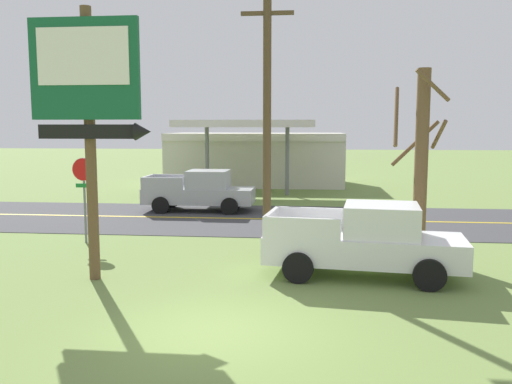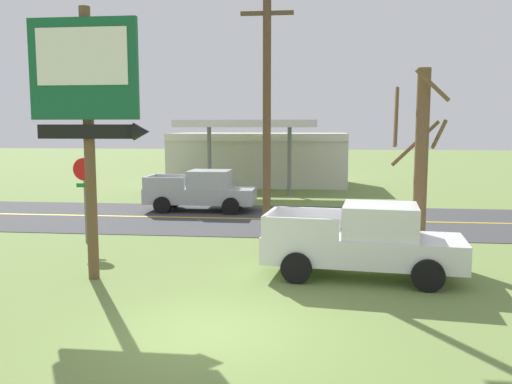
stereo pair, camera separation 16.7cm
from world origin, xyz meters
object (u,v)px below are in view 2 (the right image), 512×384
object	(u,v)px
gas_station	(259,157)
pickup_silver_on_road	(202,191)
bare_tree	(421,160)
pickup_white_parked_on_lawn	(365,241)
motel_sign	(87,97)
stop_sign	(84,184)
utility_pole	(267,105)

from	to	relation	value
gas_station	pickup_silver_on_road	bearing A→B (deg)	-96.67
bare_tree	pickup_white_parked_on_lawn	size ratio (longest dim) A/B	1.06
gas_station	bare_tree	bearing A→B (deg)	-70.92
pickup_white_parked_on_lawn	motel_sign	bearing A→B (deg)	-171.04
stop_sign	pickup_silver_on_road	xyz separation A→B (m)	(2.51, 7.38, -1.06)
stop_sign	pickup_silver_on_road	size ratio (longest dim) A/B	0.57
utility_pole	pickup_white_parked_on_lawn	size ratio (longest dim) A/B	1.63
motel_sign	stop_sign	distance (m)	5.61
stop_sign	utility_pole	distance (m)	6.89
motel_sign	bare_tree	size ratio (longest dim) A/B	1.22
utility_pole	gas_station	size ratio (longest dim) A/B	0.73
pickup_white_parked_on_lawn	stop_sign	bearing A→B (deg)	160.35
gas_station	pickup_white_parked_on_lawn	xyz separation A→B (m)	(5.28, -22.93, -0.98)
stop_sign	gas_station	distance (m)	20.03
utility_pole	motel_sign	bearing A→B (deg)	-137.29
pickup_white_parked_on_lawn	pickup_silver_on_road	bearing A→B (deg)	122.17
bare_tree	pickup_white_parked_on_lawn	distance (m)	3.63
pickup_white_parked_on_lawn	utility_pole	bearing A→B (deg)	136.36
motel_sign	utility_pole	distance (m)	5.69
pickup_white_parked_on_lawn	pickup_silver_on_road	size ratio (longest dim) A/B	1.04
gas_station	pickup_white_parked_on_lawn	world-z (taller)	gas_station
pickup_white_parked_on_lawn	gas_station	bearing A→B (deg)	102.96
motel_sign	utility_pole	bearing A→B (deg)	42.71
stop_sign	pickup_silver_on_road	distance (m)	7.87
stop_sign	pickup_white_parked_on_lawn	size ratio (longest dim) A/B	0.55
stop_sign	bare_tree	distance (m)	11.12
stop_sign	utility_pole	world-z (taller)	utility_pole
stop_sign	utility_pole	bearing A→B (deg)	-4.93
bare_tree	stop_sign	bearing A→B (deg)	175.41
utility_pole	pickup_silver_on_road	xyz separation A→B (m)	(-3.83, 7.93, -3.71)
bare_tree	utility_pole	bearing A→B (deg)	175.86
stop_sign	pickup_silver_on_road	bearing A→B (deg)	71.25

